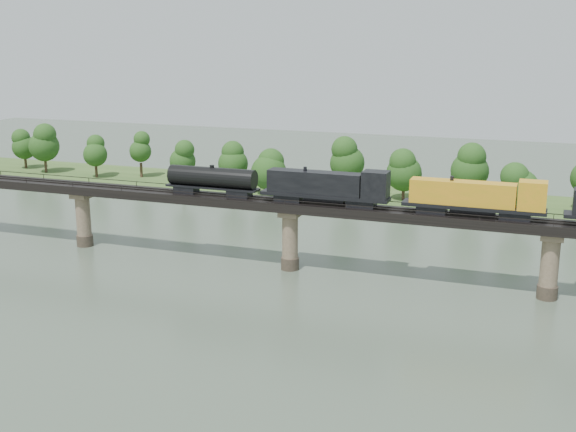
% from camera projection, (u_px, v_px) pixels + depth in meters
% --- Properties ---
extents(ground, '(400.00, 400.00, 0.00)m').
position_uv_depth(ground, '(210.00, 339.00, 91.58)').
color(ground, '#3A4939').
rests_on(ground, ground).
extents(far_bank, '(300.00, 24.00, 1.60)m').
position_uv_depth(far_bank, '(370.00, 197.00, 168.83)').
color(far_bank, '#345120').
rests_on(far_bank, ground).
extents(bridge, '(236.00, 30.00, 11.50)m').
position_uv_depth(bridge, '(290.00, 237.00, 117.59)').
color(bridge, '#473A2D').
rests_on(bridge, ground).
extents(bridge_superstructure, '(220.00, 4.90, 0.75)m').
position_uv_depth(bridge_superstructure, '(290.00, 199.00, 116.06)').
color(bridge_superstructure, black).
rests_on(bridge_superstructure, bridge).
extents(far_treeline, '(289.06, 17.54, 13.60)m').
position_uv_depth(far_treeline, '(331.00, 164.00, 165.54)').
color(far_treeline, '#382619').
rests_on(far_treeline, far_bank).
extents(freight_train, '(83.92, 3.27, 5.78)m').
position_uv_depth(freight_train, '(423.00, 194.00, 108.37)').
color(freight_train, black).
rests_on(freight_train, bridge).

